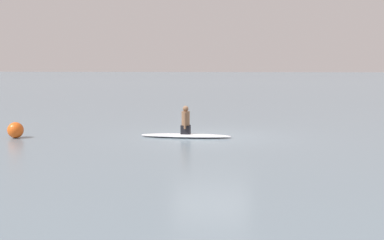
{
  "coord_description": "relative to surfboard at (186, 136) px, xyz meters",
  "views": [
    {
      "loc": [
        16.16,
        1.51,
        2.25
      ],
      "look_at": [
        0.48,
        -0.57,
        0.58
      ],
      "focal_mm": 47.23,
      "sensor_mm": 36.0,
      "label": 1
    }
  ],
  "objects": [
    {
      "name": "ground_plane",
      "position": [
        -0.33,
        0.79,
        -0.06
      ],
      "size": [
        400.0,
        400.0,
        0.0
      ],
      "primitive_type": "plane",
      "color": "slate"
    },
    {
      "name": "surfboard",
      "position": [
        0.0,
        0.0,
        0.0
      ],
      "size": [
        0.63,
        2.92,
        0.12
      ],
      "primitive_type": "ellipsoid",
      "rotation": [
        0.0,
        0.0,
        -1.58
      ],
      "color": "white",
      "rests_on": "ground"
    },
    {
      "name": "person_paddler",
      "position": [
        0.0,
        -0.0,
        0.47
      ],
      "size": [
        0.39,
        0.3,
        0.9
      ],
      "rotation": [
        0.0,
        0.0,
        -1.58
      ],
      "color": "black",
      "rests_on": "surfboard"
    },
    {
      "name": "buoy_marker",
      "position": [
        0.84,
        -5.33,
        0.2
      ],
      "size": [
        0.51,
        0.51,
        0.51
      ],
      "primitive_type": "sphere",
      "color": "#E55919",
      "rests_on": "ground"
    }
  ]
}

